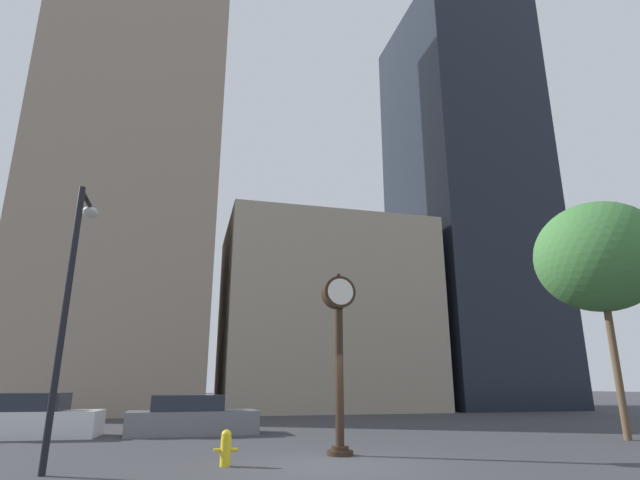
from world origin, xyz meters
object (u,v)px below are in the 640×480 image
object	(u,v)px
car_grey	(191,418)
street_lamp_left	(74,276)
car_white	(31,419)
fire_hydrant_near	(226,447)
bare_tree	(599,257)
street_clock	(339,337)

from	to	relation	value
car_grey	street_lamp_left	xyz separation A→B (m)	(-2.90, -7.47, 3.49)
car_white	car_grey	size ratio (longest dim) A/B	0.95
street_lamp_left	fire_hydrant_near	bearing A→B (deg)	-1.34
car_grey	bare_tree	size ratio (longest dim) A/B	0.58
car_white	bare_tree	world-z (taller)	bare_tree
street_clock	street_lamp_left	bearing A→B (deg)	-171.64
car_grey	bare_tree	world-z (taller)	bare_tree
street_lamp_left	car_white	bearing A→B (deg)	107.17
car_grey	street_lamp_left	world-z (taller)	street_lamp_left
street_clock	fire_hydrant_near	xyz separation A→B (m)	(-2.94, -1.04, -2.56)
fire_hydrant_near	car_white	bearing A→B (deg)	127.48
car_grey	fire_hydrant_near	xyz separation A→B (m)	(0.66, -7.56, -0.19)
street_lamp_left	street_clock	bearing A→B (deg)	8.36
street_clock	car_grey	world-z (taller)	street_clock
bare_tree	fire_hydrant_near	bearing A→B (deg)	-170.91
car_white	street_lamp_left	bearing A→B (deg)	-69.59
street_clock	street_lamp_left	size ratio (longest dim) A/B	0.77
car_white	fire_hydrant_near	size ratio (longest dim) A/B	5.81
street_clock	bare_tree	distance (m)	10.44
street_clock	bare_tree	xyz separation A→B (m)	(9.92, 1.02, 3.09)
street_clock	car_grey	distance (m)	7.81
street_clock	car_grey	bearing A→B (deg)	118.89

